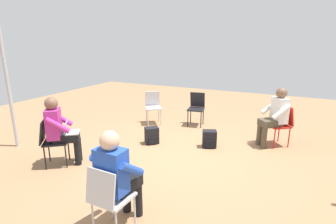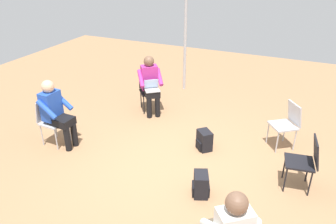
{
  "view_description": "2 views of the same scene",
  "coord_description": "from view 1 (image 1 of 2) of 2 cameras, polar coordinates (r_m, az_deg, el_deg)",
  "views": [
    {
      "loc": [
        1.87,
        -4.35,
        2.17
      ],
      "look_at": [
        -0.21,
        -0.02,
        0.84
      ],
      "focal_mm": 28.0,
      "sensor_mm": 36.0,
      "label": 1
    },
    {
      "loc": [
        4.07,
        1.72,
        3.23
      ],
      "look_at": [
        -0.0,
        -0.1,
        1.0
      ],
      "focal_mm": 35.0,
      "sensor_mm": 36.0,
      "label": 2
    }
  ],
  "objects": [
    {
      "name": "chair_northwest",
      "position": [
        6.98,
        -3.28,
        1.52
      ],
      "size": [
        0.57,
        0.58,
        0.85
      ],
      "rotation": [
        0.0,
        0.0,
        -2.5
      ],
      "color": "#B7B7BC",
      "rests_on": "ground"
    },
    {
      "name": "chair_southwest",
      "position": [
        5.04,
        -24.12,
        -5.37
      ],
      "size": [
        0.58,
        0.58,
        0.85
      ],
      "rotation": [
        0.0,
        0.0,
        -0.9
      ],
      "color": "black",
      "rests_on": "ground"
    },
    {
      "name": "person_in_white",
      "position": [
        5.84,
        22.31,
        -0.39
      ],
      "size": [
        0.63,
        0.63,
        1.24
      ],
      "rotation": [
        0.0,
        0.0,
        2.24
      ],
      "color": "#4C4233",
      "rests_on": "ground"
    },
    {
      "name": "backpack_near_laptop_user",
      "position": [
        5.69,
        -3.55,
        -5.31
      ],
      "size": [
        0.34,
        0.34,
        0.36
      ],
      "rotation": [
        0.0,
        0.0,
        0.78
      ],
      "color": "black",
      "rests_on": "ground"
    },
    {
      "name": "person_in_blue",
      "position": [
        3.13,
        -11.0,
        -12.99
      ],
      "size": [
        0.51,
        0.53,
        1.24
      ],
      "rotation": [
        0.0,
        0.0,
        -0.04
      ],
      "color": "black",
      "rests_on": "ground"
    },
    {
      "name": "ground_plane",
      "position": [
        5.21,
        2.15,
        -9.19
      ],
      "size": [
        14.0,
        14.0,
        0.0
      ],
      "primitive_type": "plane",
      "color": "#99704C"
    },
    {
      "name": "backpack_by_empty_chair",
      "position": [
        5.55,
        8.99,
        -6.02
      ],
      "size": [
        0.33,
        0.31,
        0.36
      ],
      "rotation": [
        0.0,
        0.0,
        0.39
      ],
      "color": "black",
      "rests_on": "ground"
    },
    {
      "name": "tent_pole_far",
      "position": [
        6.12,
        -31.49,
        4.97
      ],
      "size": [
        0.07,
        0.07,
        2.59
      ],
      "primitive_type": "cylinder",
      "color": "#B2B2B7",
      "rests_on": "ground"
    },
    {
      "name": "chair_northeast",
      "position": [
        5.99,
        23.43,
        -2.11
      ],
      "size": [
        0.58,
        0.58,
        0.85
      ],
      "rotation": [
        0.0,
        0.0,
        2.24
      ],
      "color": "red",
      "rests_on": "ground"
    },
    {
      "name": "person_with_laptop",
      "position": [
        4.95,
        -22.44,
        -3.15
      ],
      "size": [
        0.64,
        0.63,
        1.24
      ],
      "rotation": [
        0.0,
        0.0,
        -0.9
      ],
      "color": "black",
      "rests_on": "ground"
    },
    {
      "name": "chair_north",
      "position": [
        6.87,
        6.23,
        1.23
      ],
      "size": [
        0.45,
        0.49,
        0.85
      ],
      "rotation": [
        0.0,
        0.0,
        -2.99
      ],
      "color": "black",
      "rests_on": "ground"
    },
    {
      "name": "chair_south",
      "position": [
        3.12,
        -12.82,
        -17.4
      ],
      "size": [
        0.42,
        0.45,
        0.85
      ],
      "rotation": [
        0.0,
        0.0,
        -0.04
      ],
      "color": "#B7B7BC",
      "rests_on": "ground"
    }
  ]
}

